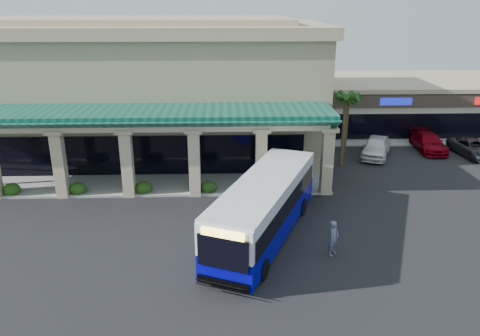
{
  "coord_description": "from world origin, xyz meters",
  "views": [
    {
      "loc": [
        -0.9,
        -24.64,
        12.7
      ],
      "look_at": [
        0.05,
        4.49,
        2.2
      ],
      "focal_mm": 35.0,
      "sensor_mm": 36.0,
      "label": 1
    }
  ],
  "objects_px": {
    "transit_bus": "(264,209)",
    "car_gray": "(474,148)",
    "car_silver": "(376,147)",
    "pedestrian": "(334,238)",
    "car_red": "(428,142)"
  },
  "relations": [
    {
      "from": "transit_bus",
      "to": "pedestrian",
      "type": "xyz_separation_m",
      "value": [
        3.48,
        -2.05,
        -0.77
      ]
    },
    {
      "from": "transit_bus",
      "to": "car_gray",
      "type": "xyz_separation_m",
      "value": [
        19.21,
        14.07,
        -1.01
      ]
    },
    {
      "from": "transit_bus",
      "to": "car_red",
      "type": "distance_m",
      "value": 22.43
    },
    {
      "from": "car_silver",
      "to": "car_red",
      "type": "distance_m",
      "value": 5.46
    },
    {
      "from": "car_silver",
      "to": "car_gray",
      "type": "relative_size",
      "value": 0.98
    },
    {
      "from": "car_silver",
      "to": "car_gray",
      "type": "xyz_separation_m",
      "value": [
        8.46,
        -0.04,
        -0.15
      ]
    },
    {
      "from": "pedestrian",
      "to": "car_red",
      "type": "xyz_separation_m",
      "value": [
        12.48,
        17.79,
        -0.19
      ]
    },
    {
      "from": "pedestrian",
      "to": "car_gray",
      "type": "distance_m",
      "value": 22.53
    },
    {
      "from": "car_silver",
      "to": "car_gray",
      "type": "distance_m",
      "value": 8.46
    },
    {
      "from": "transit_bus",
      "to": "car_red",
      "type": "relative_size",
      "value": 2.33
    },
    {
      "from": "transit_bus",
      "to": "car_gray",
      "type": "distance_m",
      "value": 23.83
    },
    {
      "from": "car_gray",
      "to": "car_silver",
      "type": "bearing_deg",
      "value": 173.91
    },
    {
      "from": "car_silver",
      "to": "transit_bus",
      "type": "bearing_deg",
      "value": -103.28
    },
    {
      "from": "transit_bus",
      "to": "car_silver",
      "type": "height_order",
      "value": "transit_bus"
    },
    {
      "from": "pedestrian",
      "to": "car_red",
      "type": "relative_size",
      "value": 0.36
    }
  ]
}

